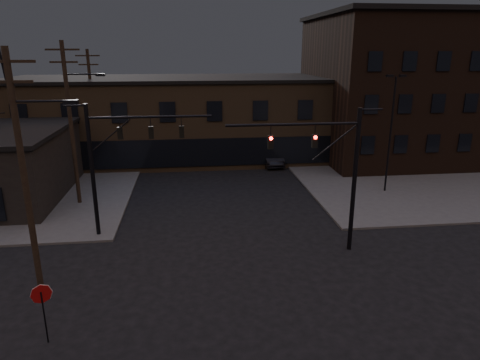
% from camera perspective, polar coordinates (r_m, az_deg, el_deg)
% --- Properties ---
extents(ground, '(140.00, 140.00, 0.00)m').
position_cam_1_polar(ground, '(20.08, 0.85, -15.70)').
color(ground, black).
rests_on(ground, ground).
extents(sidewalk_ne, '(30.00, 30.00, 0.15)m').
position_cam_1_polar(sidewalk_ne, '(47.00, 24.58, 2.07)').
color(sidewalk_ne, '#474744').
rests_on(sidewalk_ne, ground).
extents(building_row, '(40.00, 12.00, 8.00)m').
position_cam_1_polar(building_row, '(45.36, -3.85, 8.14)').
color(building_row, brown).
rests_on(building_row, ground).
extents(building_right, '(22.00, 16.00, 14.00)m').
position_cam_1_polar(building_right, '(49.34, 23.19, 11.07)').
color(building_right, black).
rests_on(building_right, ground).
extents(traffic_signal_near, '(7.12, 0.24, 8.00)m').
position_cam_1_polar(traffic_signal_near, '(23.36, 12.55, 1.86)').
color(traffic_signal_near, black).
rests_on(traffic_signal_near, ground).
extents(traffic_signal_far, '(7.12, 0.24, 8.00)m').
position_cam_1_polar(traffic_signal_far, '(25.83, -16.50, 3.17)').
color(traffic_signal_far, black).
rests_on(traffic_signal_far, ground).
extents(stop_sign, '(0.72, 0.33, 2.48)m').
position_cam_1_polar(stop_sign, '(18.21, -24.88, -14.34)').
color(stop_sign, black).
rests_on(stop_sign, ground).
extents(utility_pole_near, '(3.70, 0.28, 11.00)m').
position_cam_1_polar(utility_pole_near, '(20.69, -26.77, 1.21)').
color(utility_pole_near, black).
rests_on(utility_pole_near, ground).
extents(utility_pole_mid, '(3.70, 0.28, 11.50)m').
position_cam_1_polar(utility_pole_mid, '(32.19, -21.55, 7.30)').
color(utility_pole_mid, black).
rests_on(utility_pole_mid, ground).
extents(utility_pole_far, '(2.20, 0.28, 11.00)m').
position_cam_1_polar(utility_pole_far, '(44.05, -19.07, 9.36)').
color(utility_pole_far, black).
rests_on(utility_pole_far, ground).
extents(lot_light_a, '(1.50, 0.28, 9.14)m').
position_cam_1_polar(lot_light_a, '(34.77, 19.54, 7.10)').
color(lot_light_a, black).
rests_on(lot_light_a, ground).
extents(lot_light_b, '(1.50, 0.28, 9.14)m').
position_cam_1_polar(lot_light_b, '(41.97, 24.02, 8.13)').
color(lot_light_b, black).
rests_on(lot_light_b, ground).
extents(parked_car_lot_a, '(4.59, 2.35, 1.50)m').
position_cam_1_polar(parked_car_lot_a, '(44.34, 19.41, 2.94)').
color(parked_car_lot_a, black).
rests_on(parked_car_lot_a, sidewalk_ne).
extents(parked_car_lot_b, '(4.68, 2.38, 1.30)m').
position_cam_1_polar(parked_car_lot_b, '(44.39, 19.82, 2.78)').
color(parked_car_lot_b, '#A4A4A6').
rests_on(parked_car_lot_b, sidewalk_ne).
extents(car_crossing, '(2.11, 5.12, 1.65)m').
position_cam_1_polar(car_crossing, '(42.37, 4.01, 3.15)').
color(car_crossing, black).
rests_on(car_crossing, ground).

